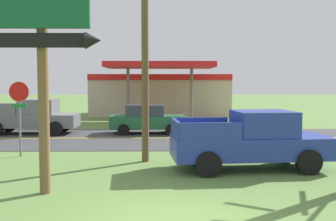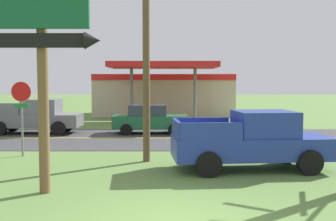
{
  "view_description": "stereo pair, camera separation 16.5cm",
  "coord_description": "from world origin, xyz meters",
  "px_view_note": "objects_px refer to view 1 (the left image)",
  "views": [
    {
      "loc": [
        -0.22,
        -8.13,
        2.91
      ],
      "look_at": [
        0.0,
        8.0,
        1.8
      ],
      "focal_mm": 43.72,
      "sensor_mm": 36.0,
      "label": 1
    },
    {
      "loc": [
        -0.06,
        -8.13,
        2.91
      ],
      "look_at": [
        0.0,
        8.0,
        1.8
      ],
      "focal_mm": 43.72,
      "sensor_mm": 36.0,
      "label": 2
    }
  ],
  "objects_px": {
    "utility_pole": "(145,28)",
    "car_green_far_lane": "(147,119)",
    "stop_sign": "(19,105)",
    "motel_sign": "(43,12)",
    "pickup_blue_parked_on_lawn": "(252,141)",
    "gas_station": "(160,93)",
    "pickup_grey_on_road": "(32,117)"
  },
  "relations": [
    {
      "from": "pickup_blue_parked_on_lawn",
      "to": "pickup_grey_on_road",
      "type": "bearing_deg",
      "value": 137.17
    },
    {
      "from": "gas_station",
      "to": "pickup_blue_parked_on_lawn",
      "type": "distance_m",
      "value": 23.29
    },
    {
      "from": "motel_sign",
      "to": "pickup_grey_on_road",
      "type": "height_order",
      "value": "motel_sign"
    },
    {
      "from": "stop_sign",
      "to": "gas_station",
      "type": "relative_size",
      "value": 0.25
    },
    {
      "from": "gas_station",
      "to": "car_green_far_lane",
      "type": "relative_size",
      "value": 2.86
    },
    {
      "from": "utility_pole",
      "to": "pickup_blue_parked_on_lawn",
      "type": "distance_m",
      "value": 5.51
    },
    {
      "from": "pickup_grey_on_road",
      "to": "motel_sign",
      "type": "bearing_deg",
      "value": -71.02
    },
    {
      "from": "pickup_blue_parked_on_lawn",
      "to": "pickup_grey_on_road",
      "type": "height_order",
      "value": "same"
    },
    {
      "from": "stop_sign",
      "to": "utility_pole",
      "type": "xyz_separation_m",
      "value": [
        4.96,
        -1.08,
        2.85
      ]
    },
    {
      "from": "utility_pole",
      "to": "pickup_grey_on_road",
      "type": "height_order",
      "value": "utility_pole"
    },
    {
      "from": "motel_sign",
      "to": "pickup_grey_on_road",
      "type": "relative_size",
      "value": 1.33
    },
    {
      "from": "utility_pole",
      "to": "car_green_far_lane",
      "type": "distance_m",
      "value": 9.15
    },
    {
      "from": "stop_sign",
      "to": "gas_station",
      "type": "bearing_deg",
      "value": 75.29
    },
    {
      "from": "stop_sign",
      "to": "utility_pole",
      "type": "distance_m",
      "value": 5.82
    },
    {
      "from": "motel_sign",
      "to": "pickup_blue_parked_on_lawn",
      "type": "bearing_deg",
      "value": 26.59
    },
    {
      "from": "pickup_blue_parked_on_lawn",
      "to": "gas_station",
      "type": "bearing_deg",
      "value": 97.87
    },
    {
      "from": "motel_sign",
      "to": "car_green_far_lane",
      "type": "height_order",
      "value": "motel_sign"
    },
    {
      "from": "utility_pole",
      "to": "pickup_grey_on_road",
      "type": "distance_m",
      "value": 11.31
    },
    {
      "from": "stop_sign",
      "to": "car_green_far_lane",
      "type": "relative_size",
      "value": 0.7
    },
    {
      "from": "utility_pole",
      "to": "gas_station",
      "type": "xyz_separation_m",
      "value": [
        0.44,
        21.64,
        -2.93
      ]
    },
    {
      "from": "stop_sign",
      "to": "utility_pole",
      "type": "bearing_deg",
      "value": -12.25
    },
    {
      "from": "utility_pole",
      "to": "stop_sign",
      "type": "bearing_deg",
      "value": 167.75
    },
    {
      "from": "stop_sign",
      "to": "pickup_grey_on_road",
      "type": "bearing_deg",
      "value": 104.03
    },
    {
      "from": "motel_sign",
      "to": "pickup_blue_parked_on_lawn",
      "type": "xyz_separation_m",
      "value": [
        6.02,
        3.01,
        -3.72
      ]
    },
    {
      "from": "motel_sign",
      "to": "stop_sign",
      "type": "bearing_deg",
      "value": 114.98
    },
    {
      "from": "gas_station",
      "to": "car_green_far_lane",
      "type": "distance_m",
      "value": 13.5
    },
    {
      "from": "pickup_blue_parked_on_lawn",
      "to": "car_green_far_lane",
      "type": "height_order",
      "value": "pickup_blue_parked_on_lawn"
    },
    {
      "from": "stop_sign",
      "to": "gas_station",
      "type": "height_order",
      "value": "gas_station"
    },
    {
      "from": "gas_station",
      "to": "pickup_blue_parked_on_lawn",
      "type": "xyz_separation_m",
      "value": [
        3.19,
        -23.05,
        -0.98
      ]
    },
    {
      "from": "gas_station",
      "to": "pickup_grey_on_road",
      "type": "xyz_separation_m",
      "value": [
        -7.18,
        -13.44,
        -0.98
      ]
    },
    {
      "from": "motel_sign",
      "to": "utility_pole",
      "type": "relative_size",
      "value": 0.75
    },
    {
      "from": "utility_pole",
      "to": "car_green_far_lane",
      "type": "bearing_deg",
      "value": 91.65
    }
  ]
}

